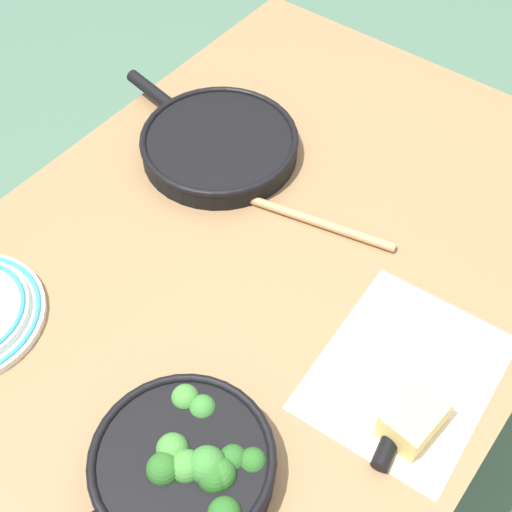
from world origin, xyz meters
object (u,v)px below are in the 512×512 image
at_px(wooden_spoon, 266,204).
at_px(grater_knife, 402,412).
at_px(skillet_broccoli, 185,466).
at_px(skillet_eggs, 218,144).
at_px(cheese_block, 414,418).

xyz_separation_m(wooden_spoon, grater_knife, (0.19, 0.37, 0.00)).
relative_size(wooden_spoon, grater_knife, 1.43).
bearing_deg(skillet_broccoli, wooden_spoon, -139.06).
xyz_separation_m(skillet_eggs, cheese_block, (0.25, 0.53, 0.00)).
bearing_deg(wooden_spoon, cheese_block, 140.45).
bearing_deg(grater_knife, wooden_spoon, 52.66).
relative_size(skillet_eggs, wooden_spoon, 1.10).
bearing_deg(wooden_spoon, skillet_broccoli, 102.05).
bearing_deg(wooden_spoon, grater_knife, 140.24).
bearing_deg(skillet_eggs, skillet_broccoli, 135.55).
xyz_separation_m(skillet_broccoli, wooden_spoon, (-0.43, -0.20, -0.02)).
height_order(wooden_spoon, grater_knife, grater_knife).
height_order(grater_knife, cheese_block, cheese_block).
distance_m(skillet_eggs, wooden_spoon, 0.16).
height_order(skillet_broccoli, wooden_spoon, skillet_broccoli).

